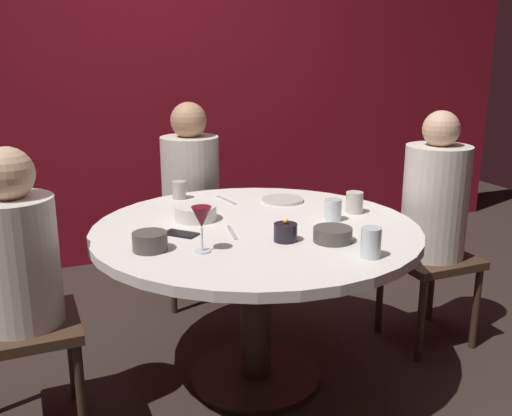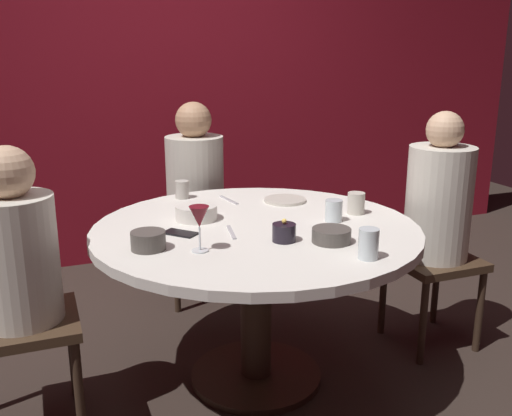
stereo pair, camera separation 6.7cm
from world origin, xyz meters
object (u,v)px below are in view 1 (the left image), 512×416
(bowl_serving_large, at_px, (333,235))
(cup_center_front, at_px, (354,203))
(seated_diner_left, at_px, (17,263))
(cup_by_right_diner, at_px, (179,190))
(candle_holder, at_px, (285,232))
(cup_by_left_diner, at_px, (333,210))
(dining_table, at_px, (256,257))
(bowl_salad_center, at_px, (196,213))
(bowl_small_white, at_px, (150,241))
(seated_diner_right, at_px, (435,205))
(wine_glass, at_px, (202,219))
(cup_near_candle, at_px, (371,243))
(seated_diner_back, at_px, (191,181))
(dinner_plate, at_px, (283,200))
(cell_phone, at_px, (181,234))

(bowl_serving_large, distance_m, cup_center_front, 0.44)
(seated_diner_left, xyz_separation_m, cup_by_right_diner, (0.78, 0.58, 0.07))
(seated_diner_left, distance_m, candle_holder, 1.02)
(seated_diner_left, relative_size, cup_by_left_diner, 11.89)
(dining_table, height_order, bowl_salad_center, bowl_salad_center)
(candle_holder, distance_m, bowl_small_white, 0.53)
(seated_diner_left, relative_size, seated_diner_right, 0.96)
(dining_table, height_order, seated_diner_left, seated_diner_left)
(cup_by_left_diner, bearing_deg, cup_center_front, 24.20)
(wine_glass, bearing_deg, bowl_salad_center, 76.29)
(candle_holder, xyz_separation_m, cup_near_candle, (0.21, -0.29, 0.02))
(seated_diner_back, distance_m, bowl_small_white, 1.22)
(dinner_plate, height_order, bowl_serving_large, bowl_serving_large)
(seated_diner_right, bearing_deg, dining_table, 0.00)
(cup_by_right_diner, distance_m, cup_center_front, 0.89)
(wine_glass, distance_m, bowl_salad_center, 0.44)
(cup_by_left_diner, bearing_deg, seated_diner_left, 177.47)
(wine_glass, bearing_deg, cell_phone, 94.69)
(cup_by_right_diner, height_order, cup_center_front, cup_center_front)
(cup_near_candle, bearing_deg, cup_by_left_diner, 76.55)
(cup_by_left_diner, bearing_deg, dinner_plate, 98.90)
(seated_diner_left, relative_size, bowl_serving_large, 7.41)
(dining_table, xyz_separation_m, cup_by_left_diner, (0.35, -0.06, 0.19))
(bowl_serving_large, relative_size, bowl_salad_center, 0.83)
(cup_near_candle, relative_size, cup_by_right_diner, 1.25)
(cup_near_candle, height_order, cup_center_front, cup_near_candle)
(cup_center_front, bearing_deg, dinner_plate, 123.90)
(dining_table, distance_m, cell_phone, 0.36)
(wine_glass, relative_size, bowl_small_white, 1.33)
(bowl_serving_large, bearing_deg, seated_diner_back, 98.73)
(seated_diner_left, height_order, bowl_small_white, seated_diner_left)
(cup_center_front, bearing_deg, seated_diner_right, -1.47)
(candle_holder, distance_m, cell_phone, 0.43)
(bowl_serving_large, height_order, bowl_small_white, bowl_small_white)
(candle_holder, relative_size, cup_center_front, 0.95)
(dining_table, distance_m, bowl_serving_large, 0.40)
(bowl_salad_center, distance_m, bowl_small_white, 0.42)
(seated_diner_back, bearing_deg, seated_diner_right, 44.15)
(wine_glass, distance_m, bowl_small_white, 0.22)
(bowl_serving_large, bearing_deg, cell_phone, 149.38)
(dining_table, xyz_separation_m, seated_diner_left, (-0.96, 0.00, 0.11))
(cup_by_left_diner, bearing_deg, cup_by_right_diner, 129.40)
(cell_phone, height_order, cup_center_front, cup_center_front)
(cup_center_front, bearing_deg, cell_phone, -179.62)
(seated_diner_right, bearing_deg, bowl_salad_center, -9.08)
(candle_holder, height_order, bowl_serving_large, candle_holder)
(seated_diner_back, distance_m, dinner_plate, 0.71)
(seated_diner_right, height_order, cell_phone, seated_diner_right)
(cup_by_left_diner, bearing_deg, cell_phone, 174.63)
(seated_diner_left, bearing_deg, candle_holder, -13.09)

